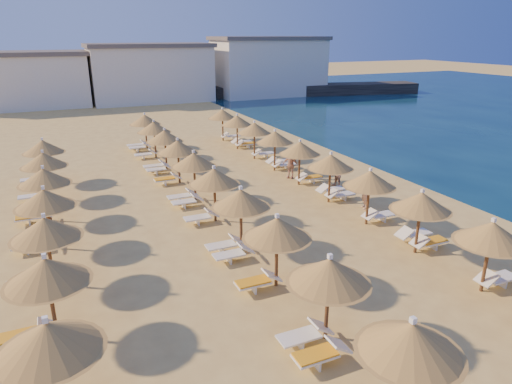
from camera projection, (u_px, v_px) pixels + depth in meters
name	position (u px, v px, depth m)	size (l,w,h in m)	color
ground	(312.00, 247.00, 19.03)	(220.00, 220.00, 0.00)	#E0BB62
jetty	(318.00, 89.00, 66.44)	(30.00, 4.00, 1.50)	black
hotel_blocks	(163.00, 72.00, 59.90)	(47.63, 10.14, 8.10)	white
parasol_row_east	(349.00, 171.00, 22.09)	(2.42, 38.00, 2.74)	brown
parasol_row_west	(227.00, 188.00, 19.64)	(2.42, 38.00, 2.74)	brown
parasol_row_inland	(45.00, 213.00, 16.87)	(2.42, 25.06, 2.74)	brown
loungers	(253.00, 224.00, 20.50)	(16.53, 36.19, 0.66)	white
beachgoer_b	(337.00, 174.00, 26.30)	(0.78, 0.61, 1.60)	tan
beachgoer_c	(290.00, 165.00, 27.94)	(0.99, 0.41, 1.69)	tan
beachgoer_a	(365.00, 192.00, 23.04)	(0.64, 0.42, 1.75)	tan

